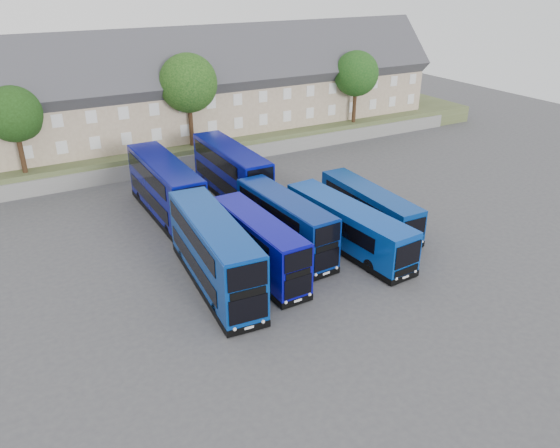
{
  "coord_description": "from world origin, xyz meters",
  "views": [
    {
      "loc": [
        -16.48,
        -26.28,
        18.61
      ],
      "look_at": [
        0.41,
        4.08,
        2.2
      ],
      "focal_mm": 35.0,
      "sensor_mm": 36.0,
      "label": 1
    }
  ],
  "objects": [
    {
      "name": "retaining_wall",
      "position": [
        0.0,
        24.0,
        0.75
      ],
      "size": [
        70.0,
        0.4,
        1.5
      ],
      "primitive_type": "cube",
      "color": "slate",
      "rests_on": "ground"
    },
    {
      "name": "tree_mid",
      "position": [
        2.15,
        25.6,
        8.07
      ],
      "size": [
        5.76,
        5.76,
        9.18
      ],
      "color": "#382314",
      "rests_on": "earth_bank"
    },
    {
      "name": "coach_east_a",
      "position": [
        5.01,
        2.32,
        1.59
      ],
      "size": [
        3.43,
        12.06,
        3.25
      ],
      "rotation": [
        0.0,
        0.0,
        0.08
      ],
      "color": "#083BA1",
      "rests_on": "ground"
    },
    {
      "name": "dd_rear_right",
      "position": [
        1.77,
        15.28,
        2.22
      ],
      "size": [
        2.64,
        11.4,
        4.53
      ],
      "rotation": [
        0.0,
        0.0,
        -0.0
      ],
      "color": "#070C87",
      "rests_on": "ground"
    },
    {
      "name": "dd_front_mid",
      "position": [
        -2.19,
        2.3,
        1.91
      ],
      "size": [
        2.52,
        9.85,
        3.89
      ],
      "rotation": [
        0.0,
        0.0,
        0.03
      ],
      "color": "#080896",
      "rests_on": "ground"
    },
    {
      "name": "tree_east",
      "position": [
        22.15,
        25.1,
        7.39
      ],
      "size": [
        5.12,
        5.12,
        8.16
      ],
      "color": "#382314",
      "rests_on": "earth_bank"
    },
    {
      "name": "tree_west",
      "position": [
        -13.85,
        25.1,
        7.05
      ],
      "size": [
        4.8,
        4.8,
        7.65
      ],
      "color": "#382314",
      "rests_on": "earth_bank"
    },
    {
      "name": "dd_front_left",
      "position": [
        -5.4,
        2.11,
        2.25
      ],
      "size": [
        3.49,
        11.66,
        4.57
      ],
      "rotation": [
        0.0,
        0.0,
        -0.08
      ],
      "color": "navy",
      "rests_on": "ground"
    },
    {
      "name": "dd_front_right",
      "position": [
        0.94,
        4.31,
        1.96
      ],
      "size": [
        2.88,
        10.19,
        4.0
      ],
      "rotation": [
        0.0,
        0.0,
        0.06
      ],
      "color": "navy",
      "rests_on": "ground"
    },
    {
      "name": "terrace_row",
      "position": [
        3.0,
        30.0,
        6.6
      ],
      "size": [
        60.0,
        10.4,
        11.2
      ],
      "color": "tan",
      "rests_on": "earth_bank"
    },
    {
      "name": "dd_rear_left",
      "position": [
        -4.62,
        14.02,
        2.3
      ],
      "size": [
        2.75,
        11.8,
        4.68
      ],
      "rotation": [
        0.0,
        0.0,
        0.0
      ],
      "color": "#060B7C",
      "rests_on": "ground"
    },
    {
      "name": "earth_bank",
      "position": [
        0.0,
        34.0,
        1.0
      ],
      "size": [
        80.0,
        20.0,
        2.0
      ],
      "primitive_type": "cube",
      "color": "#4D5932",
      "rests_on": "ground"
    },
    {
      "name": "coach_east_b",
      "position": [
        8.9,
        4.81,
        1.43
      ],
      "size": [
        2.41,
        10.71,
        2.91
      ],
      "rotation": [
        0.0,
        0.0,
        -0.02
      ],
      "color": "navy",
      "rests_on": "ground"
    },
    {
      "name": "tree_far",
      "position": [
        28.15,
        32.1,
        7.73
      ],
      "size": [
        5.44,
        5.44,
        8.67
      ],
      "color": "#382314",
      "rests_on": "earth_bank"
    },
    {
      "name": "ground",
      "position": [
        0.0,
        0.0,
        0.0
      ],
      "size": [
        120.0,
        120.0,
        0.0
      ],
      "primitive_type": "plane",
      "color": "#434348",
      "rests_on": "ground"
    }
  ]
}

